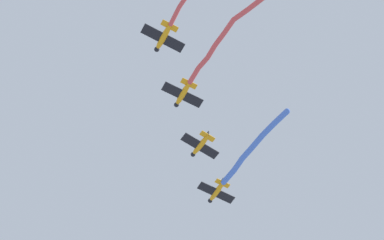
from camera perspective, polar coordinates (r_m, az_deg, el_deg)
name	(u,v)px	position (r m, az deg, el deg)	size (l,w,h in m)	color
airplane_lead	(216,192)	(87.96, 2.56, -7.55)	(6.05, 4.97, 1.58)	orange
smoke_trail_lead	(253,147)	(84.64, 6.45, -2.82)	(7.09, 14.60, 2.85)	#4C75DB
airplane_left_wing	(200,145)	(83.29, 0.86, -2.68)	(6.21, 4.85, 1.58)	orange
airplane_right_wing	(183,94)	(79.38, -0.99, 2.71)	(6.01, 5.01, 1.58)	orange
smoke_trail_right_wing	(234,28)	(75.56, 4.46, 9.57)	(8.01, 19.66, 1.30)	#DB4C4C
airplane_slot	(163,38)	(76.32, -3.04, 8.59)	(6.02, 5.00, 1.58)	orange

